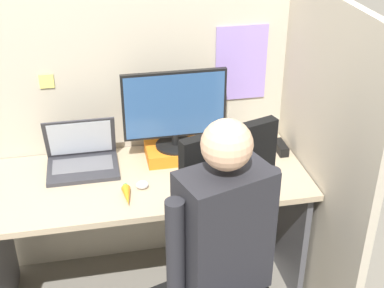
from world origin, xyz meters
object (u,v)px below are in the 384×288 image
monitor (175,109)px  stapler (281,147)px  carrot_toy (127,196)px  office_chair (224,267)px  coffee_mug (235,139)px  laptop (82,159)px  paper_box (176,151)px  person (222,262)px

monitor → stapler: (0.55, -0.06, -0.25)m
monitor → carrot_toy: size_ratio=3.29×
office_chair → coffee_mug: office_chair is taller
laptop → carrot_toy: (0.19, -0.32, -0.03)m
laptop → stapler: 1.02m
office_chair → monitor: bearing=96.5°
laptop → office_chair: office_chair is taller
carrot_toy → office_chair: size_ratio=0.13×
paper_box → office_chair: (0.08, -0.71, -0.17)m
office_chair → coffee_mug: bearing=71.6°
laptop → office_chair: size_ratio=0.30×
monitor → person: person is taller
stapler → office_chair: size_ratio=0.11×
paper_box → carrot_toy: size_ratio=1.92×
laptop → carrot_toy: laptop is taller
paper_box → carrot_toy: paper_box is taller
office_chair → coffee_mug: (0.25, 0.74, 0.19)m
stapler → monitor: bearing=174.3°
coffee_mug → stapler: bearing=-21.6°
laptop → stapler: laptop is taller
laptop → coffee_mug: (0.80, 0.05, 0.00)m
stapler → coffee_mug: (-0.22, 0.09, 0.03)m
laptop → person: 1.00m
person → paper_box: bearing=91.6°
paper_box → laptop: size_ratio=0.87×
paper_box → office_chair: size_ratio=0.26×
stapler → person: bearing=-122.6°
paper_box → stapler: bearing=-5.4°
carrot_toy → coffee_mug: coffee_mug is taller
laptop → monitor: bearing=1.7°
monitor → coffee_mug: monitor is taller
stapler → person: person is taller
stapler → coffee_mug: size_ratio=1.26×
coffee_mug → carrot_toy: bearing=-148.6°
stapler → carrot_toy: 0.88m
laptop → coffee_mug: laptop is taller
office_chair → person: (-0.06, -0.17, 0.18)m
paper_box → coffee_mug: size_ratio=2.92×
carrot_toy → office_chair: bearing=-45.9°
paper_box → office_chair: bearing=-83.5°
stapler → coffee_mug: 0.24m
monitor → coffee_mug: (0.33, 0.03, -0.22)m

